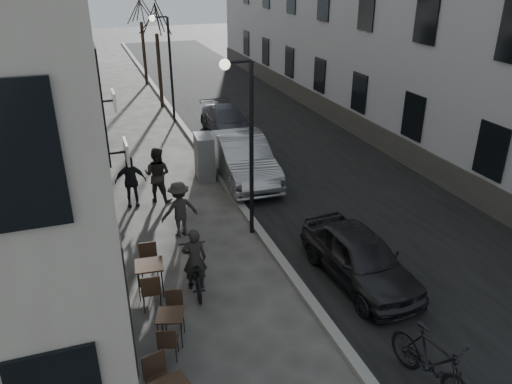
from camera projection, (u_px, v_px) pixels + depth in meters
ground at (352, 376)px, 9.65m from camera, size 120.00×120.00×0.00m
road at (260, 125)px, 24.52m from camera, size 7.30×60.00×0.00m
kerb at (187, 131)px, 23.40m from camera, size 0.25×60.00×0.12m
streetlamp_near at (245, 131)px, 13.42m from camera, size 0.90×0.28×5.09m
streetlamp_far at (167, 58)px, 23.70m from camera, size 0.90×0.28×5.09m
tree_near at (155, 18)px, 25.66m from camera, size 2.40×2.40×5.70m
tree_far at (140, 9)px, 30.80m from camera, size 2.40×2.40×5.70m
bistro_set_b at (171, 325)px, 10.38m from camera, size 0.77×1.42×0.81m
bistro_set_c at (150, 275)px, 11.90m from camera, size 0.71×1.63×0.95m
utility_cabinet at (204, 157)px, 18.16m from camera, size 0.70×1.15×1.65m
bicycle at (195, 270)px, 12.08m from camera, size 0.86×1.94×0.99m
cyclist_rider at (194, 259)px, 11.95m from camera, size 0.63×0.45×1.62m
pedestrian_near at (157, 175)px, 16.39m from camera, size 1.15×1.08×1.87m
pedestrian_mid at (179, 209)px, 14.30m from camera, size 1.17×0.79×1.68m
pedestrian_far at (131, 181)px, 16.09m from camera, size 1.02×0.47×1.70m
car_near at (360, 257)px, 12.31m from camera, size 1.78×3.98×1.33m
car_mid at (242, 158)px, 18.16m from camera, size 1.93×4.97×1.61m
car_far at (227, 122)px, 22.89m from camera, size 1.85×4.35×1.25m
moped at (432, 362)px, 9.13m from camera, size 0.91×2.16×1.26m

